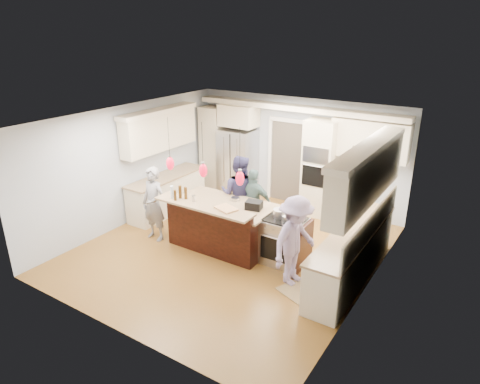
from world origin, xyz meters
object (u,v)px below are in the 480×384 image
(refrigerator, at_px, (238,163))
(person_far_left, at_px, (239,194))
(kitchen_island, at_px, (223,224))
(island_range, at_px, (286,241))
(person_bar_end, at_px, (154,204))

(refrigerator, distance_m, person_far_left, 2.16)
(kitchen_island, xyz_separation_m, person_far_left, (-0.10, 0.78, 0.38))
(refrigerator, bearing_deg, kitchen_island, -63.08)
(refrigerator, height_order, kitchen_island, refrigerator)
(island_range, height_order, person_far_left, person_far_left)
(island_range, bearing_deg, person_bar_end, -167.92)
(person_bar_end, bearing_deg, island_range, 14.09)
(person_bar_end, bearing_deg, kitchen_island, 22.62)
(refrigerator, xyz_separation_m, person_far_left, (1.21, -1.79, -0.03))
(kitchen_island, xyz_separation_m, island_range, (1.41, 0.08, -0.03))
(refrigerator, bearing_deg, island_range, -42.59)
(refrigerator, distance_m, person_bar_end, 3.09)
(refrigerator, relative_size, person_bar_end, 1.13)
(island_range, bearing_deg, person_far_left, 154.98)
(island_range, distance_m, person_far_left, 1.71)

